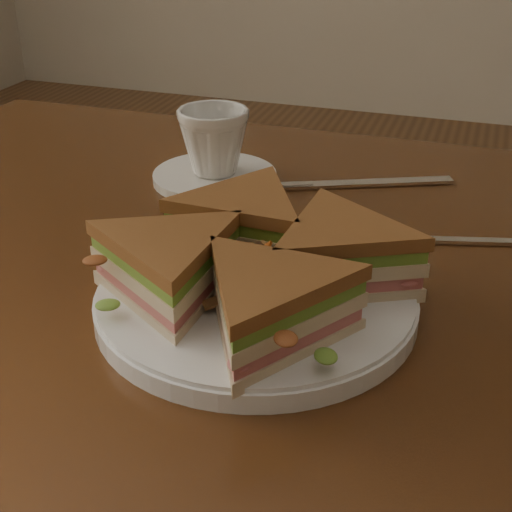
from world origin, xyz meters
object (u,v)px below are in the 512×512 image
Objects in this scene: table at (314,363)px; coffee_cup at (214,141)px; plate at (256,301)px; saucer at (215,177)px; spoon at (418,238)px; knife at (355,184)px; sandwich_wedges at (256,261)px.

coffee_cup reaches higher than table.
plate is 0.29m from saucer.
spoon is 0.89× the size of knife.
knife is at bearing 12.75° from saucer.
sandwich_wedges is 2.19× the size of saucer.
spoon is 0.26m from saucer.
coffee_cup is at bearing 168.35° from knife.
spoon is 0.27m from coffee_cup.
table is 0.13m from plate.
coffee_cup is at bearing 118.32° from sandwich_wedges.
coffee_cup is at bearing 145.98° from spoon.
knife is at bearing 110.57° from spoon.
spoon is at bearing -78.94° from knife.
saucer is 0.04m from coffee_cup.
saucer is (-0.16, -0.04, 0.00)m from knife.
sandwich_wedges is at bearing -61.68° from saucer.
coffee_cup is (-0.17, 0.18, 0.15)m from table.
sandwich_wedges is at bearing -119.34° from knife.
plate is 0.83× the size of sandwich_wedges.
saucer is (-0.17, 0.18, 0.10)m from table.
table is 3.77× the size of sandwich_wedges.
table is 8.26× the size of saucer.
saucer is at bearing 133.59° from table.
saucer is at bearing 118.32° from plate.
coffee_cup is at bearing 118.32° from plate.
knife is (0.02, 0.29, -0.04)m from sandwich_wedges.
saucer is (-0.14, 0.25, -0.04)m from sandwich_wedges.
table is at bearing -111.89° from knife.
plate is at bearing -115.14° from table.
sandwich_wedges reaches higher than plate.
plate reaches higher than table.
knife is (-0.01, 0.22, 0.10)m from table.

